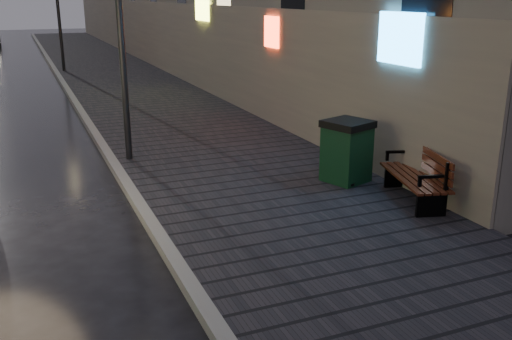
% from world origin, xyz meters
% --- Properties ---
extents(ground, '(120.00, 120.00, 0.00)m').
position_xyz_m(ground, '(0.00, 0.00, 0.00)').
color(ground, black).
rests_on(ground, ground).
extents(sidewalk, '(4.60, 58.00, 0.15)m').
position_xyz_m(sidewalk, '(3.90, 21.00, 0.07)').
color(sidewalk, black).
rests_on(sidewalk, ground).
extents(curb, '(0.20, 58.00, 0.15)m').
position_xyz_m(curb, '(1.50, 21.00, 0.07)').
color(curb, slate).
rests_on(curb, ground).
extents(bench, '(1.06, 1.87, 0.91)m').
position_xyz_m(bench, '(5.92, 1.47, 0.60)').
color(bench, black).
rests_on(bench, sidewalk).
extents(trash_bin, '(0.97, 0.97, 1.17)m').
position_xyz_m(trash_bin, '(5.35, 2.87, 0.74)').
color(trash_bin, '#0E321A').
rests_on(trash_bin, sidewalk).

